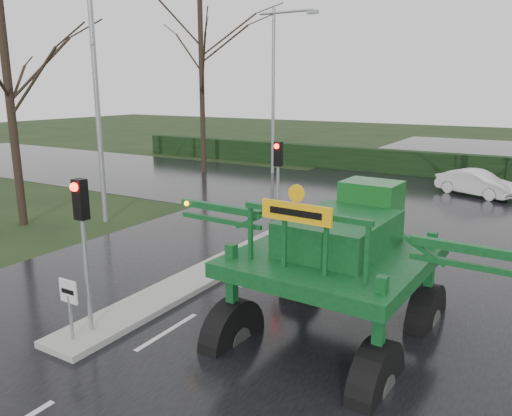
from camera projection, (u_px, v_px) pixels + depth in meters
The scene contains 14 objects.
ground at pixel (167, 332), 11.17m from camera, with size 140.00×140.00×0.00m, color black.
road_main at pixel (337, 228), 19.49m from camera, with size 14.00×80.00×0.02m, color black.
road_cross at pixel (384, 199), 24.49m from camera, with size 80.00×12.00×0.02m, color black.
median_island at pixel (202, 276), 14.30m from camera, with size 1.20×10.00×0.16m, color gray.
hedge_row at pixel (423, 164), 30.97m from camera, with size 44.00×0.90×1.50m, color black.
keep_left_sign at pixel (69, 300), 10.33m from camera, with size 0.50×0.07×1.35m.
traffic_signal_near at pixel (82, 223), 10.38m from camera, with size 0.26×0.33×3.52m.
traffic_signal_mid at pixel (278, 169), 17.45m from camera, with size 0.26×0.33×3.52m.
street_light_left_near at pixel (100, 70), 18.88m from camera, with size 3.85×0.30×10.00m.
street_light_left_far at pixel (278, 77), 30.53m from camera, with size 3.85×0.30×10.00m.
tree_left_near at pixel (7, 74), 18.66m from camera, with size 6.30×6.30×10.85m.
tree_left_far at pixel (201, 58), 30.76m from camera, with size 7.70×7.70×13.26m.
crop_sprayer at pixel (237, 243), 10.55m from camera, with size 8.12×5.22×4.54m.
white_sedan at pixel (475, 196), 25.32m from camera, with size 1.37×3.92×1.29m, color silver.
Camera 1 is at (6.98, -7.71, 5.33)m, focal length 35.00 mm.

